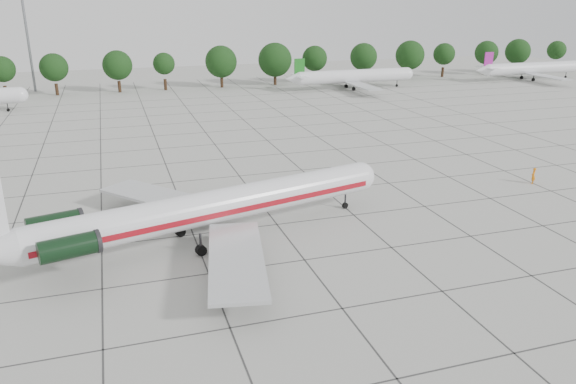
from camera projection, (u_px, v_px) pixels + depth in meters
name	position (u px, v px, depth m)	size (l,w,h in m)	color
ground	(277.00, 224.00, 53.59)	(260.00, 260.00, 0.00)	#ACACA5
apron_joints	(241.00, 178.00, 67.07)	(170.00, 170.00, 0.02)	#383838
main_airliner	(194.00, 210.00, 48.38)	(37.70, 29.10, 8.96)	silver
ground_crew	(533.00, 176.00, 64.89)	(0.70, 0.46, 1.91)	orange
bg_airliner_d	(353.00, 76.00, 129.98)	(28.24, 27.20, 7.40)	silver
bg_airliner_e	(531.00, 69.00, 144.06)	(28.24, 27.20, 7.40)	silver
tree_line	(117.00, 65.00, 124.68)	(249.86, 8.44, 10.22)	#332114
floodlight_mast	(26.00, 26.00, 122.97)	(1.60, 1.60, 25.45)	slate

